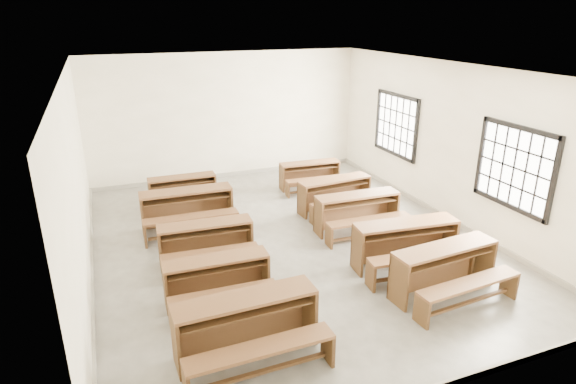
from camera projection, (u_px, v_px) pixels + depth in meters
name	position (u px, v px, depth m)	size (l,w,h in m)	color
room	(293.00, 130.00, 8.44)	(8.50, 8.50, 3.20)	gray
desk_set_0	(247.00, 323.00, 5.95)	(1.82, 0.97, 0.81)	brown
desk_set_1	(218.00, 277.00, 7.11)	(1.58, 0.86, 0.70)	brown
desk_set_2	(206.00, 240.00, 8.25)	(1.65, 0.93, 0.72)	brown
desk_set_3	(187.00, 207.00, 9.54)	(1.82, 0.99, 0.81)	brown
desk_set_4	(183.00, 189.00, 10.75)	(1.49, 0.79, 0.67)	brown
desk_set_5	(446.00, 267.00, 7.29)	(1.80, 1.03, 0.78)	brown
desk_set_6	(407.00, 241.00, 8.09)	(1.87, 1.10, 0.80)	brown
desk_set_7	(358.00, 210.00, 9.45)	(1.71, 0.94, 0.76)	brown
desk_set_8	(336.00, 193.00, 10.41)	(1.69, 0.97, 0.73)	brown
desk_set_9	(310.00, 173.00, 11.80)	(1.52, 0.86, 0.66)	brown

